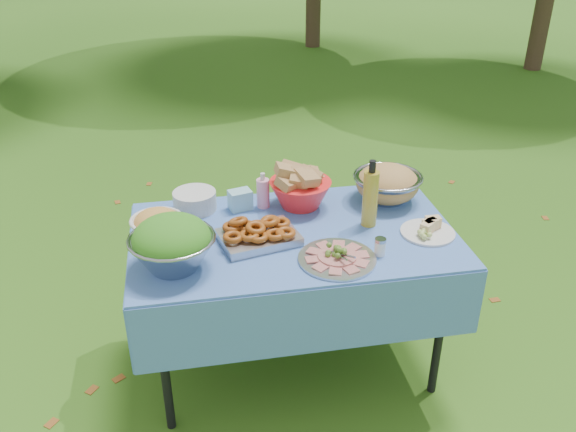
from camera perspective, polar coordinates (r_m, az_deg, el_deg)
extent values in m
plane|color=#17370A|center=(3.22, 0.48, -13.42)|extent=(80.00, 80.00, 0.00)
cube|color=#84BDFF|center=(2.97, 0.51, -7.96)|extent=(1.46, 0.86, 0.76)
cylinder|color=silver|center=(2.98, -8.72, 1.44)|extent=(0.25, 0.25, 0.09)
cube|color=#8DCDDE|center=(2.96, -4.50, 1.52)|extent=(0.12, 0.10, 0.10)
cylinder|color=#F99DC3|center=(2.96, -2.36, 2.44)|extent=(0.07, 0.07, 0.18)
cube|color=#B7B7BC|center=(2.69, -2.77, -1.64)|extent=(0.38, 0.31, 0.08)
cylinder|color=#BBBDC3|center=(2.56, 4.64, -3.41)|extent=(0.42, 0.42, 0.08)
cylinder|color=#B3992B|center=(2.79, 7.73, 2.12)|extent=(0.09, 0.09, 0.32)
cylinder|color=silver|center=(2.82, 12.99, -1.01)|extent=(0.29, 0.29, 0.07)
cylinder|color=white|center=(2.62, 8.60, -2.85)|extent=(0.05, 0.05, 0.08)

